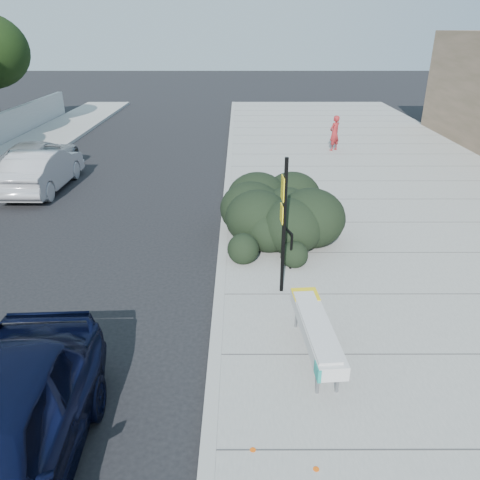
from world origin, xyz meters
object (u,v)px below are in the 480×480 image
object	(u,v)px
bench	(316,329)
pedestrian	(335,133)
bike_rack	(287,243)
sign_post	(283,220)
wagon_silver	(42,169)
suv_silver	(37,157)

from	to	relation	value
bench	pedestrian	size ratio (longest dim) A/B	1.50
bench	bike_rack	distance (m)	3.48
sign_post	wagon_silver	distance (m)	10.81
wagon_silver	suv_silver	bearing A→B (deg)	-62.80
wagon_silver	suv_silver	world-z (taller)	wagon_silver
pedestrian	bench	bearing A→B (deg)	37.74
bike_rack	bench	bearing A→B (deg)	-104.30
bench	pedestrian	xyz separation A→B (m)	(3.04, 14.77, 0.23)
bike_rack	pedestrian	distance (m)	11.75
suv_silver	sign_post	bearing A→B (deg)	133.76
suv_silver	bike_rack	bearing A→B (deg)	138.70
wagon_silver	sign_post	bearing A→B (deg)	137.43
bike_rack	sign_post	world-z (taller)	sign_post
bench	wagon_silver	world-z (taller)	wagon_silver
bench	wagon_silver	size ratio (longest dim) A/B	0.53
bench	pedestrian	world-z (taller)	pedestrian
wagon_silver	suv_silver	size ratio (longest dim) A/B	0.94
bench	suv_silver	distance (m)	14.75
suv_silver	wagon_silver	bearing A→B (deg)	116.90
sign_post	pedestrian	distance (m)	13.06
sign_post	pedestrian	xyz separation A→B (m)	(3.44, 12.57, -0.85)
bench	sign_post	distance (m)	2.48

